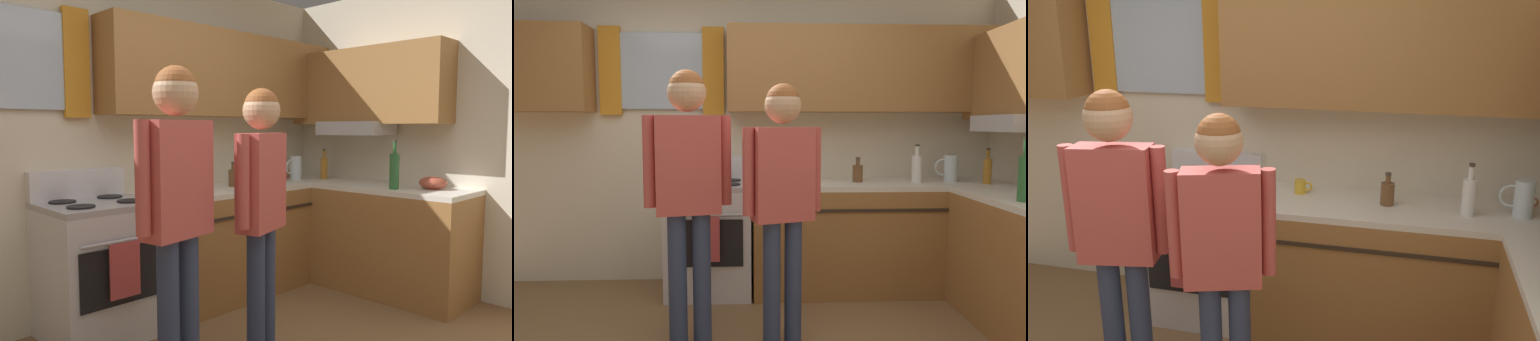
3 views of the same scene
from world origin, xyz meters
The scene contains 12 objects.
back_wall_unit centered at (0.07, 1.82, 1.51)m, with size 4.60×0.42×2.60m.
kitchen_counter_run centered at (1.52, 1.19, 0.45)m, with size 2.11×1.86×0.90m.
stove_oven centered at (-0.17, 1.54, 0.47)m, with size 0.67×0.67×1.10m.
bottle_squat_brown centered at (1.05, 1.55, 0.98)m, with size 0.08×0.08×0.21m.
bottle_milk_white centered at (1.52, 1.48, 1.02)m, with size 0.08×0.08×0.31m.
bottle_oil_amber centered at (2.05, 1.38, 1.01)m, with size 0.06×0.06×0.29m.
bottle_wine_green centered at (1.83, 0.52, 1.05)m, with size 0.08×0.08×0.39m.
mug_mustard_yellow centered at (0.48, 1.64, 0.95)m, with size 0.12×0.08×0.09m.
cup_terracotta centered at (1.87, 1.69, 0.94)m, with size 0.11×0.07×0.08m.
water_pitcher centered at (1.82, 1.54, 1.01)m, with size 0.19×0.11×0.22m.
adult_left centered at (-0.21, 0.57, 1.07)m, with size 0.52×0.23×1.69m.
adult_in_plaid centered at (0.35, 0.54, 1.01)m, with size 0.48×0.26×1.61m.
Camera 2 is at (0.15, -2.23, 1.37)m, focal length 32.70 mm.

